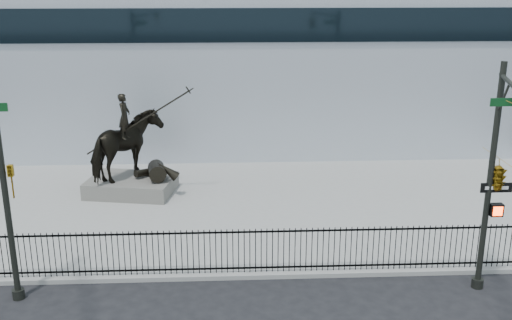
{
  "coord_description": "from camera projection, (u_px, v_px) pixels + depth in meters",
  "views": [
    {
      "loc": [
        -0.66,
        -16.04,
        9.27
      ],
      "look_at": [
        0.4,
        6.0,
        2.45
      ],
      "focal_mm": 42.0,
      "sensor_mm": 36.0,
      "label": 1
    }
  ],
  "objects": [
    {
      "name": "traffic_signal_right",
      "position": [
        512.0,
        159.0,
        15.02
      ],
      "size": [
        2.17,
        6.86,
        7.0
      ],
      "color": "black",
      "rests_on": "ground"
    },
    {
      "name": "building",
      "position": [
        238.0,
        58.0,
        35.83
      ],
      "size": [
        44.0,
        14.0,
        9.0
      ],
      "primitive_type": "cube",
      "color": "silver",
      "rests_on": "ground"
    },
    {
      "name": "equestrian_statue",
      "position": [
        130.0,
        147.0,
        25.58
      ],
      "size": [
        4.56,
        3.24,
        3.92
      ],
      "rotation": [
        0.0,
        0.0,
        -0.18
      ],
      "color": "black",
      "rests_on": "statue_plinth"
    },
    {
      "name": "picket_fence",
      "position": [
        251.0,
        251.0,
        19.0
      ],
      "size": [
        22.1,
        0.1,
        1.5
      ],
      "color": "black",
      "rests_on": "plaza"
    },
    {
      "name": "ground",
      "position": [
        252.0,
        296.0,
        18.07
      ],
      "size": [
        120.0,
        120.0,
        0.0
      ],
      "primitive_type": "plane",
      "color": "black",
      "rests_on": "ground"
    },
    {
      "name": "traffic_signal_left",
      "position": [
        1.0,
        180.0,
        15.98
      ],
      "size": [
        1.52,
        4.84,
        7.0
      ],
      "color": "black",
      "rests_on": "ground"
    },
    {
      "name": "statue_plinth",
      "position": [
        131.0,
        186.0,
        26.11
      ],
      "size": [
        3.99,
        3.08,
        0.68
      ],
      "primitive_type": "cube",
      "rotation": [
        0.0,
        0.0,
        -0.18
      ],
      "color": "#63615A",
      "rests_on": "plaza"
    },
    {
      "name": "plaza",
      "position": [
        245.0,
        208.0,
        24.73
      ],
      "size": [
        30.0,
        12.0,
        0.15
      ],
      "primitive_type": "cube",
      "color": "gray",
      "rests_on": "ground"
    }
  ]
}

